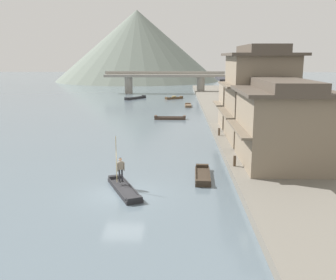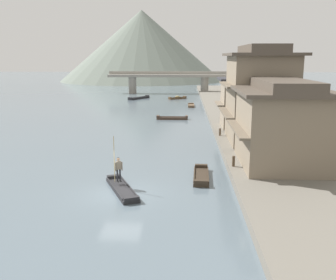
{
  "view_description": "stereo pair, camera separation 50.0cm",
  "coord_description": "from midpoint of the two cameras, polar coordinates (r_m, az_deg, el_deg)",
  "views": [
    {
      "loc": [
        3.46,
        -22.19,
        8.25
      ],
      "look_at": [
        2.5,
        10.14,
        1.24
      ],
      "focal_mm": 40.88,
      "sensor_mm": 36.0,
      "label": 1
    },
    {
      "loc": [
        3.96,
        -22.17,
        8.25
      ],
      "look_at": [
        2.5,
        10.14,
        1.24
      ],
      "focal_mm": 40.88,
      "sensor_mm": 36.0,
      "label": 2
    }
  ],
  "objects": [
    {
      "name": "ground_plane",
      "position": [
        23.95,
        -6.54,
        -8.0
      ],
      "size": [
        400.0,
        400.0,
        0.0
      ],
      "primitive_type": "plane",
      "color": "slate"
    },
    {
      "name": "riverbank_right",
      "position": [
        54.22,
        15.81,
        3.33
      ],
      "size": [
        18.0,
        110.0,
        0.58
      ],
      "primitive_type": "cube",
      "color": "#6B665B",
      "rests_on": "ground"
    },
    {
      "name": "boat_foreground_poled",
      "position": [
        24.39,
        -6.3,
        -7.29
      ],
      "size": [
        2.81,
        4.75,
        0.39
      ],
      "color": "#232326",
      "rests_on": "ground"
    },
    {
      "name": "boatman_person",
      "position": [
        24.7,
        -6.86,
        -3.96
      ],
      "size": [
        0.5,
        0.41,
        3.04
      ],
      "color": "black",
      "rests_on": "boat_foreground_poled"
    },
    {
      "name": "boat_moored_nearest",
      "position": [
        77.94,
        -4.18,
        6.26
      ],
      "size": [
        3.92,
        5.32,
        0.55
      ],
      "color": "#232326",
      "rests_on": "ground"
    },
    {
      "name": "boat_moored_second",
      "position": [
        66.03,
        3.68,
        5.15
      ],
      "size": [
        1.07,
        3.99,
        0.38
      ],
      "color": "brown",
      "rests_on": "ground"
    },
    {
      "name": "boat_moored_third",
      "position": [
        51.93,
        0.9,
        3.29
      ],
      "size": [
        4.25,
        0.97,
        0.51
      ],
      "color": "#423328",
      "rests_on": "ground"
    },
    {
      "name": "boat_moored_far",
      "position": [
        77.58,
        1.61,
        6.31
      ],
      "size": [
        3.68,
        2.94,
        0.67
      ],
      "color": "brown",
      "rests_on": "ground"
    },
    {
      "name": "boat_midriver_drifting",
      "position": [
        26.88,
        5.5,
        -5.36
      ],
      "size": [
        1.2,
        4.13,
        0.45
      ],
      "color": "#33281E",
      "rests_on": "ground"
    },
    {
      "name": "house_waterfront_nearest",
      "position": [
        28.73,
        17.02,
        2.32
      ],
      "size": [
        6.75,
        8.37,
        6.14
      ],
      "color": "#7F705B",
      "rests_on": "riverbank_right"
    },
    {
      "name": "house_waterfront_second",
      "position": [
        36.41,
        13.87,
        6.56
      ],
      "size": [
        6.56,
        8.38,
        8.74
      ],
      "color": "#7F705B",
      "rests_on": "riverbank_right"
    },
    {
      "name": "house_waterfront_tall",
      "position": [
        43.55,
        11.25,
        5.87
      ],
      "size": [
        5.45,
        5.43,
        6.14
      ],
      "color": "gray",
      "rests_on": "riverbank_right"
    },
    {
      "name": "mooring_post_dock_near",
      "position": [
        27.86,
        10.25,
        -3.14
      ],
      "size": [
        0.2,
        0.2,
        0.76
      ],
      "primitive_type": "cylinder",
      "color": "#473828",
      "rests_on": "riverbank_right"
    },
    {
      "name": "mooring_post_dock_mid",
      "position": [
        38.59,
        8.12,
        1.2
      ],
      "size": [
        0.2,
        0.2,
        0.73
      ],
      "primitive_type": "cylinder",
      "color": "#473828",
      "rests_on": "riverbank_right"
    },
    {
      "name": "stone_bridge",
      "position": [
        89.75,
        0.22,
        9.11
      ],
      "size": [
        27.99,
        2.4,
        5.05
      ],
      "color": "gray",
      "rests_on": "ground"
    },
    {
      "name": "hill_far_west",
      "position": [
        140.43,
        -3.8,
        13.85
      ],
      "size": [
        57.9,
        57.9,
        24.49
      ],
      "primitive_type": "cone",
      "color": "slate",
      "rests_on": "ground"
    }
  ]
}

